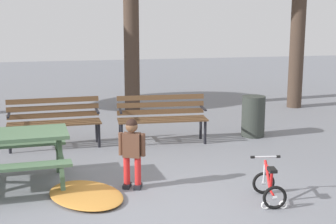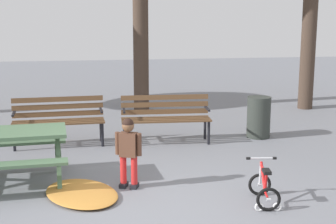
{
  "view_description": "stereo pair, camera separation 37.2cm",
  "coord_description": "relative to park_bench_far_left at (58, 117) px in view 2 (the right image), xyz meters",
  "views": [
    {
      "loc": [
        -0.92,
        -5.46,
        2.42
      ],
      "look_at": [
        0.57,
        1.9,
        0.85
      ],
      "focal_mm": 53.81,
      "sensor_mm": 36.0,
      "label": 1
    },
    {
      "loc": [
        -0.55,
        -5.52,
        2.42
      ],
      "look_at": [
        0.57,
        1.9,
        0.85
      ],
      "focal_mm": 53.81,
      "sensor_mm": 36.0,
      "label": 2
    }
  ],
  "objects": [
    {
      "name": "kids_bicycle",
      "position": [
        2.7,
        -3.17,
        -0.31
      ],
      "size": [
        0.42,
        0.59,
        0.54
      ],
      "color": "black",
      "rests_on": "ground"
    },
    {
      "name": "ground",
      "position": [
        1.17,
        -3.37,
        -0.51
      ],
      "size": [
        36.0,
        36.0,
        0.0
      ],
      "primitive_type": "plane",
      "color": "slate"
    },
    {
      "name": "park_bench_left",
      "position": [
        1.91,
        -0.08,
        0.0
      ],
      "size": [
        1.62,
        0.52,
        0.85
      ],
      "color": "brown",
      "rests_on": "ground"
    },
    {
      "name": "leaf_pile",
      "position": [
        0.43,
        -2.57,
        -0.48
      ],
      "size": [
        1.3,
        1.47,
        0.07
      ],
      "primitive_type": "ellipsoid",
      "rotation": [
        0.0,
        0.0,
        2.02
      ],
      "color": "#C68438",
      "rests_on": "ground"
    },
    {
      "name": "child_standing",
      "position": [
        1.07,
        -2.36,
        0.05
      ],
      "size": [
        0.35,
        0.24,
        0.97
      ],
      "color": "red",
      "rests_on": "ground"
    },
    {
      "name": "park_bench_far_left",
      "position": [
        0.0,
        0.0,
        0.0
      ],
      "size": [
        1.62,
        0.54,
        0.85
      ],
      "color": "brown",
      "rests_on": "ground"
    },
    {
      "name": "trash_bin",
      "position": [
        3.69,
        0.0,
        -0.12
      ],
      "size": [
        0.44,
        0.44,
        0.77
      ],
      "primitive_type": "cylinder",
      "color": "#2D332D",
      "rests_on": "ground"
    }
  ]
}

